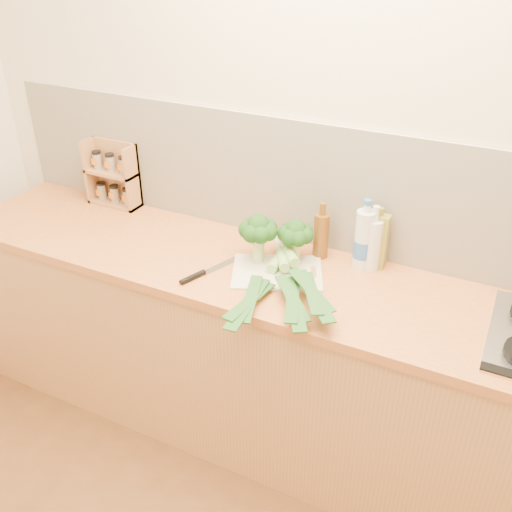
{
  "coord_description": "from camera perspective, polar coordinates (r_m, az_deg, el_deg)",
  "views": [
    {
      "loc": [
        0.71,
        -0.58,
        2.12
      ],
      "look_at": [
        -0.13,
        1.1,
        1.02
      ],
      "focal_mm": 40.0,
      "sensor_mm": 36.0,
      "label": 1
    }
  ],
  "objects": [
    {
      "name": "room_shell",
      "position": [
        2.38,
        6.94,
        6.7
      ],
      "size": [
        3.5,
        3.5,
        3.5
      ],
      "color": "beige",
      "rests_on": "ground"
    },
    {
      "name": "counter",
      "position": [
        2.54,
        3.61,
        -10.74
      ],
      "size": [
        3.2,
        0.62,
        0.9
      ],
      "color": "#BC804E",
      "rests_on": "ground"
    },
    {
      "name": "chopping_board",
      "position": [
        2.29,
        2.13,
        -1.63
      ],
      "size": [
        0.43,
        0.38,
        0.01
      ],
      "primitive_type": "cube",
      "rotation": [
        0.0,
        0.0,
        0.41
      ],
      "color": "beige",
      "rests_on": "counter"
    },
    {
      "name": "broccoli_left",
      "position": [
        2.29,
        0.24,
        2.61
      ],
      "size": [
        0.16,
        0.16,
        0.21
      ],
      "color": "#B2CB76",
      "rests_on": "chopping_board"
    },
    {
      "name": "broccoli_right",
      "position": [
        2.3,
        3.99,
        2.22
      ],
      "size": [
        0.15,
        0.15,
        0.19
      ],
      "color": "#B2CB76",
      "rests_on": "chopping_board"
    },
    {
      "name": "leek_front",
      "position": [
        2.26,
        1.61,
        -1.21
      ],
      "size": [
        0.13,
        0.71,
        0.04
      ],
      "rotation": [
        0.0,
        0.0,
        0.09
      ],
      "color": "white",
      "rests_on": "chopping_board"
    },
    {
      "name": "leek_mid",
      "position": [
        2.22,
        2.94,
        -1.37
      ],
      "size": [
        0.38,
        0.58,
        0.04
      ],
      "rotation": [
        0.0,
        0.0,
        0.54
      ],
      "color": "white",
      "rests_on": "chopping_board"
    },
    {
      "name": "leek_back",
      "position": [
        2.21,
        4.12,
        -1.05
      ],
      "size": [
        0.43,
        0.5,
        0.04
      ],
      "rotation": [
        0.0,
        0.0,
        0.69
      ],
      "color": "white",
      "rests_on": "chopping_board"
    },
    {
      "name": "chefs_knife",
      "position": [
        2.28,
        -5.63,
        -1.82
      ],
      "size": [
        0.13,
        0.29,
        0.02
      ],
      "rotation": [
        0.0,
        0.0,
        -0.35
      ],
      "color": "silver",
      "rests_on": "counter"
    },
    {
      "name": "spice_rack",
      "position": [
        2.9,
        -13.98,
        7.65
      ],
      "size": [
        0.27,
        0.11,
        0.32
      ],
      "color": "tan",
      "rests_on": "counter"
    },
    {
      "name": "oil_tin",
      "position": [
        2.33,
        12.04,
        1.52
      ],
      "size": [
        0.08,
        0.05,
        0.26
      ],
      "color": "olive",
      "rests_on": "counter"
    },
    {
      "name": "glass_bottle",
      "position": [
        2.32,
        11.56,
        1.24
      ],
      "size": [
        0.07,
        0.07,
        0.28
      ],
      "color": "silver",
      "rests_on": "counter"
    },
    {
      "name": "amber_bottle",
      "position": [
        2.37,
        6.53,
        2.13
      ],
      "size": [
        0.06,
        0.06,
        0.25
      ],
      "color": "brown",
      "rests_on": "counter"
    },
    {
      "name": "water_bottle",
      "position": [
        2.31,
        10.69,
        1.44
      ],
      "size": [
        0.08,
        0.08,
        0.28
      ],
      "color": "silver",
      "rests_on": "counter"
    }
  ]
}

